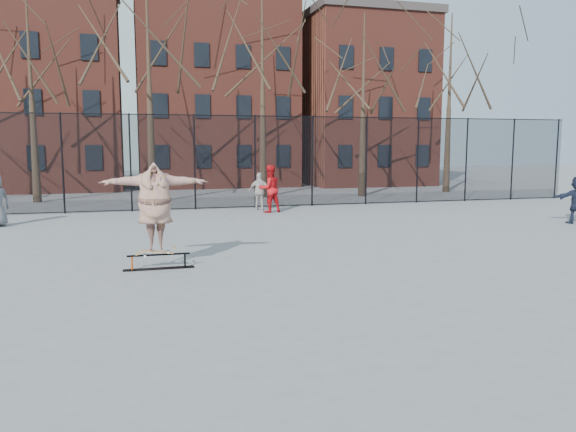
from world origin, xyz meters
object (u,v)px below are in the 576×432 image
object	(u,v)px
skateboard	(156,252)
skater	(155,207)
skate_rail	(159,263)
bystander_red	(269,189)
bystander_white	(260,191)

from	to	relation	value
skateboard	skater	size ratio (longest dim) A/B	0.33
skate_rail	bystander_red	bearing A→B (deg)	62.94
skater	bystander_red	size ratio (longest dim) A/B	1.23
skate_rail	skateboard	distance (m)	0.26
bystander_white	skater	bearing A→B (deg)	84.81
skateboard	bystander_red	world-z (taller)	bystander_red
skateboard	bystander_red	bearing A→B (deg)	62.72
skater	skate_rail	bearing A→B (deg)	2.30
skater	bystander_red	distance (m)	10.64
skateboard	skater	distance (m)	1.01
bystander_white	skate_rail	bearing A→B (deg)	85.01
skater	bystander_white	world-z (taller)	skater
skate_rail	bystander_white	xyz separation A→B (m)	(4.60, 10.26, 0.66)
bystander_red	skate_rail	bearing A→B (deg)	49.00
bystander_red	bystander_white	distance (m)	0.86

